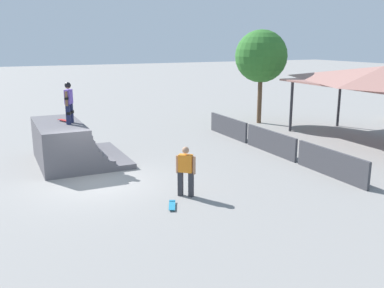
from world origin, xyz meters
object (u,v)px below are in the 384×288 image
object	(u,v)px
skateboard_on_deck	(65,120)
skateboard_on_ground	(172,205)
tree_beside_pavilion	(261,56)
skater_on_deck	(69,100)
bystander_walking	(186,169)

from	to	relation	value
skateboard_on_deck	skateboard_on_ground	world-z (taller)	skateboard_on_deck
skateboard_on_ground	tree_beside_pavilion	bearing A→B (deg)	-20.63
skateboard_on_deck	skater_on_deck	bearing A→B (deg)	-7.57
skater_on_deck	skateboard_on_ground	xyz separation A→B (m)	(6.23, 1.98, -2.70)
skater_on_deck	bystander_walking	distance (m)	6.44
skater_on_deck	skateboard_on_deck	world-z (taller)	skater_on_deck
tree_beside_pavilion	bystander_walking	bearing A→B (deg)	-43.99
skater_on_deck	skateboard_on_ground	distance (m)	7.07
skater_on_deck	bystander_walking	xyz separation A→B (m)	(5.52, 2.77, -1.80)
skater_on_deck	bystander_walking	size ratio (longest dim) A/B	1.00
skateboard_on_ground	tree_beside_pavilion	xyz separation A→B (m)	(-10.80, 10.55, 4.13)
skateboard_on_ground	skater_on_deck	bearing A→B (deg)	41.30
bystander_walking	skateboard_on_ground	xyz separation A→B (m)	(0.70, -0.80, -0.90)
skateboard_on_deck	tree_beside_pavilion	bearing A→B (deg)	85.26
tree_beside_pavilion	skater_on_deck	bearing A→B (deg)	-69.94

